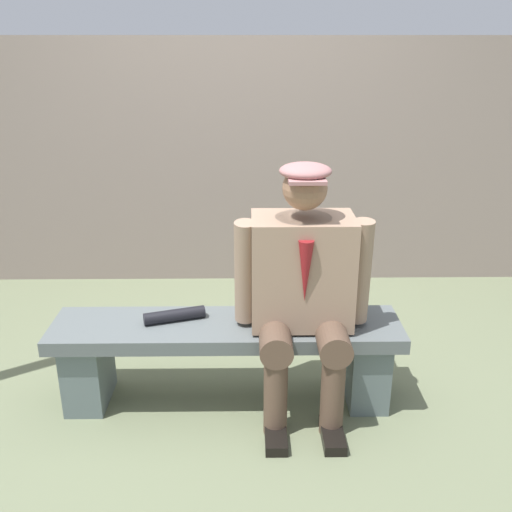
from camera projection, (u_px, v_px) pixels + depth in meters
name	position (u px, v px, depth m)	size (l,w,h in m)	color
ground_plane	(228.00, 398.00, 2.94)	(30.00, 30.00, 0.00)	#687052
bench	(227.00, 349.00, 2.84)	(1.71, 0.38, 0.43)	#565E5F
seated_man	(303.00, 282.00, 2.66)	(0.64, 0.60, 1.22)	#987A63
rolled_magazine	(175.00, 315.00, 2.80)	(0.06, 0.06, 0.30)	black
stadium_wall	(233.00, 163.00, 4.22)	(12.00, 0.24, 1.76)	gray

